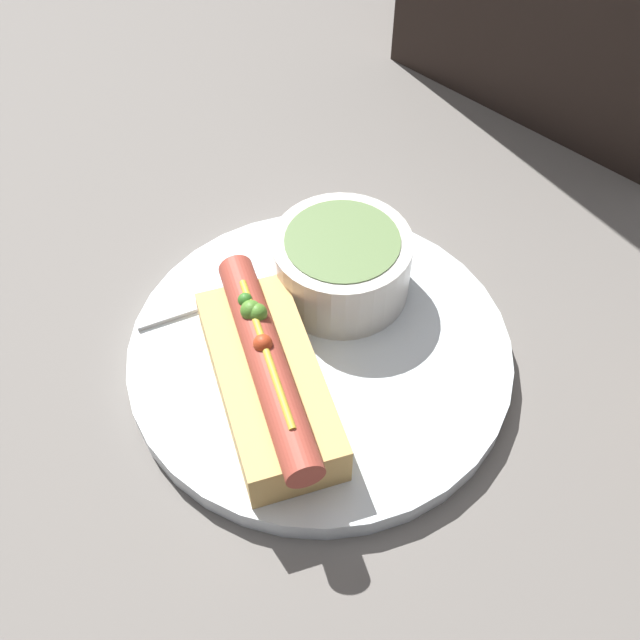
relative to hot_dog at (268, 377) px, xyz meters
name	(u,v)px	position (x,y,z in m)	size (l,w,h in m)	color
ground_plane	(320,360)	(0.00, 0.06, -0.04)	(4.00, 4.00, 0.00)	slate
dinner_plate	(320,353)	(0.00, 0.06, -0.03)	(0.29, 0.29, 0.02)	white
hot_dog	(268,377)	(0.00, 0.00, 0.00)	(0.17, 0.13, 0.06)	#DBAD60
soup_bowl	(342,263)	(-0.03, 0.11, 0.00)	(0.11, 0.11, 0.05)	silver
spoon	(270,282)	(-0.07, 0.07, -0.02)	(0.07, 0.14, 0.01)	#B7B7BC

